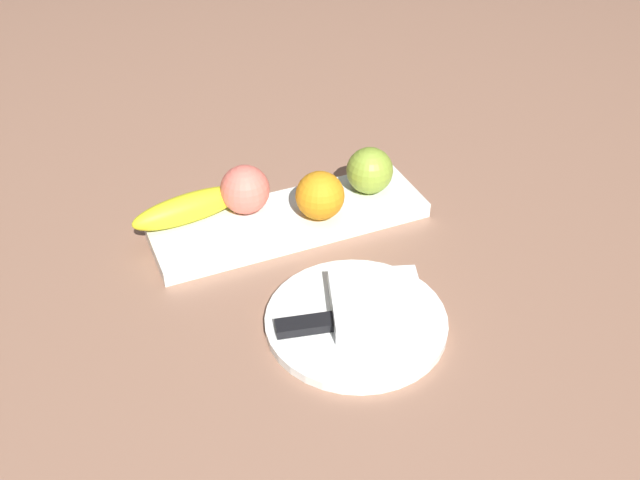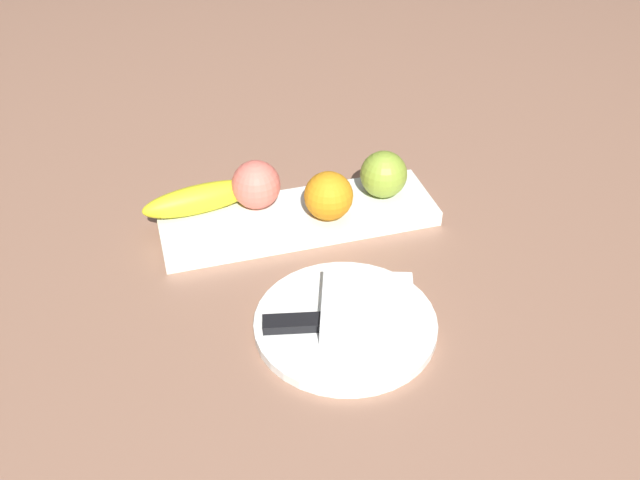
{
  "view_description": "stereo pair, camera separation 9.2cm",
  "coord_description": "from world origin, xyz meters",
  "px_view_note": "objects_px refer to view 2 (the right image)",
  "views": [
    {
      "loc": [
        -0.27,
        -0.81,
        0.62
      ],
      "look_at": [
        0.02,
        -0.14,
        0.05
      ],
      "focal_mm": 40.23,
      "sensor_mm": 36.0,
      "label": 1
    },
    {
      "loc": [
        -0.18,
        -0.84,
        0.62
      ],
      "look_at": [
        0.02,
        -0.14,
        0.05
      ],
      "focal_mm": 40.23,
      "sensor_mm": 36.0,
      "label": 2
    }
  ],
  "objects_px": {
    "apple": "(384,174)",
    "banana": "(200,199)",
    "orange_near_apple": "(329,196)",
    "knife": "(314,323)",
    "dinner_plate": "(345,324)",
    "folded_napkin": "(368,308)",
    "peach": "(256,185)",
    "fruit_tray": "(299,218)"
  },
  "relations": [
    {
      "from": "peach",
      "to": "knife",
      "type": "height_order",
      "value": "peach"
    },
    {
      "from": "dinner_plate",
      "to": "orange_near_apple",
      "type": "bearing_deg",
      "value": 79.18
    },
    {
      "from": "banana",
      "to": "folded_napkin",
      "type": "xyz_separation_m",
      "value": [
        0.16,
        -0.26,
        -0.02
      ]
    },
    {
      "from": "orange_near_apple",
      "to": "knife",
      "type": "bearing_deg",
      "value": -111.47
    },
    {
      "from": "orange_near_apple",
      "to": "folded_napkin",
      "type": "height_order",
      "value": "orange_near_apple"
    },
    {
      "from": "fruit_tray",
      "to": "apple",
      "type": "distance_m",
      "value": 0.14
    },
    {
      "from": "banana",
      "to": "orange_near_apple",
      "type": "relative_size",
      "value": 2.39
    },
    {
      "from": "knife",
      "to": "folded_napkin",
      "type": "bearing_deg",
      "value": 11.05
    },
    {
      "from": "banana",
      "to": "folded_napkin",
      "type": "distance_m",
      "value": 0.31
    },
    {
      "from": "knife",
      "to": "apple",
      "type": "bearing_deg",
      "value": 65.35
    },
    {
      "from": "apple",
      "to": "knife",
      "type": "height_order",
      "value": "apple"
    },
    {
      "from": "apple",
      "to": "dinner_plate",
      "type": "distance_m",
      "value": 0.27
    },
    {
      "from": "apple",
      "to": "knife",
      "type": "relative_size",
      "value": 0.38
    },
    {
      "from": "fruit_tray",
      "to": "orange_near_apple",
      "type": "distance_m",
      "value": 0.06
    },
    {
      "from": "folded_napkin",
      "to": "knife",
      "type": "relative_size",
      "value": 0.61
    },
    {
      "from": "apple",
      "to": "folded_napkin",
      "type": "distance_m",
      "value": 0.25
    },
    {
      "from": "orange_near_apple",
      "to": "dinner_plate",
      "type": "xyz_separation_m",
      "value": [
        -0.04,
        -0.2,
        -0.05
      ]
    },
    {
      "from": "apple",
      "to": "peach",
      "type": "distance_m",
      "value": 0.19
    },
    {
      "from": "knife",
      "to": "banana",
      "type": "bearing_deg",
      "value": 121.96
    },
    {
      "from": "dinner_plate",
      "to": "folded_napkin",
      "type": "height_order",
      "value": "folded_napkin"
    },
    {
      "from": "apple",
      "to": "orange_near_apple",
      "type": "height_order",
      "value": "same"
    },
    {
      "from": "orange_near_apple",
      "to": "knife",
      "type": "distance_m",
      "value": 0.21
    },
    {
      "from": "peach",
      "to": "folded_napkin",
      "type": "distance_m",
      "value": 0.27
    },
    {
      "from": "apple",
      "to": "banana",
      "type": "height_order",
      "value": "apple"
    },
    {
      "from": "dinner_plate",
      "to": "peach",
      "type": "bearing_deg",
      "value": 101.9
    },
    {
      "from": "orange_near_apple",
      "to": "dinner_plate",
      "type": "height_order",
      "value": "orange_near_apple"
    },
    {
      "from": "fruit_tray",
      "to": "peach",
      "type": "distance_m",
      "value": 0.08
    },
    {
      "from": "banana",
      "to": "dinner_plate",
      "type": "height_order",
      "value": "banana"
    },
    {
      "from": "peach",
      "to": "folded_napkin",
      "type": "bearing_deg",
      "value": -72.21
    },
    {
      "from": "fruit_tray",
      "to": "apple",
      "type": "xyz_separation_m",
      "value": [
        0.13,
        0.01,
        0.05
      ]
    },
    {
      "from": "dinner_plate",
      "to": "banana",
      "type": "bearing_deg",
      "value": 117.05
    },
    {
      "from": "fruit_tray",
      "to": "folded_napkin",
      "type": "relative_size",
      "value": 3.56
    },
    {
      "from": "apple",
      "to": "banana",
      "type": "xyz_separation_m",
      "value": [
        -0.26,
        0.03,
        -0.01
      ]
    },
    {
      "from": "peach",
      "to": "dinner_plate",
      "type": "bearing_deg",
      "value": -78.1
    },
    {
      "from": "peach",
      "to": "folded_napkin",
      "type": "relative_size",
      "value": 0.63
    },
    {
      "from": "fruit_tray",
      "to": "peach",
      "type": "xyz_separation_m",
      "value": [
        -0.05,
        0.03,
        0.05
      ]
    },
    {
      "from": "fruit_tray",
      "to": "banana",
      "type": "xyz_separation_m",
      "value": [
        -0.13,
        0.04,
        0.03
      ]
    },
    {
      "from": "apple",
      "to": "folded_napkin",
      "type": "bearing_deg",
      "value": -114.18
    },
    {
      "from": "orange_near_apple",
      "to": "knife",
      "type": "xyz_separation_m",
      "value": [
        -0.08,
        -0.2,
        -0.04
      ]
    },
    {
      "from": "orange_near_apple",
      "to": "peach",
      "type": "bearing_deg",
      "value": 149.13
    },
    {
      "from": "peach",
      "to": "dinner_plate",
      "type": "distance_m",
      "value": 0.26
    },
    {
      "from": "banana",
      "to": "orange_near_apple",
      "type": "xyz_separation_m",
      "value": [
        0.17,
        -0.06,
        0.01
      ]
    }
  ]
}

